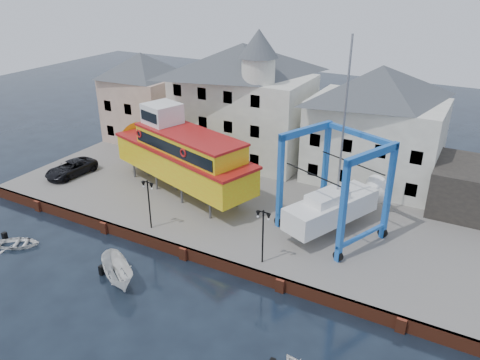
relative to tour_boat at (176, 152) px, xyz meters
The scene contains 13 objects.
ground 11.51m from the tour_boat, 51.98° to the right, with size 140.00×140.00×0.00m, color black.
hardstanding 8.19m from the tour_boat, 22.91° to the left, with size 44.00×22.00×1.00m, color slate.
quay_wall 11.23m from the tour_boat, 51.63° to the right, with size 44.00×0.47×1.00m.
building_pink 15.16m from the tour_boat, 139.86° to the left, with size 8.00×7.00×10.30m.
building_white_main 10.58m from the tour_boat, 81.05° to the left, with size 14.00×8.30×14.00m.
building_white_right 18.92m from the tour_boat, 34.75° to the left, with size 12.00×8.00×11.20m.
lamp_post_left 7.51m from the tour_boat, 70.78° to the right, with size 1.12×0.32×4.20m.
lamp_post_right 14.34m from the tour_boat, 29.56° to the right, with size 1.12×0.32×4.20m.
tour_boat is the anchor object (origin of this frame).
travel_lift 15.67m from the tour_boat, ahead, with size 8.64×10.22×15.14m.
van 11.85m from the tour_boat, 166.54° to the right, with size 2.44×5.28×1.47m, color black.
motorboat_a 14.17m from the tour_boat, 72.43° to the right, with size 1.73×4.59×1.77m, color white.
motorboat_d 15.21m from the tour_boat, 115.01° to the right, with size 2.35×3.29×0.68m, color white.
Camera 1 is at (18.04, -24.01, 20.30)m, focal length 35.00 mm.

